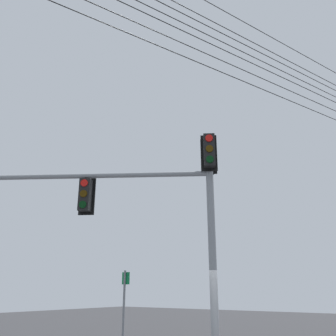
% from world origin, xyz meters
% --- Properties ---
extents(signal_mast_assembly, '(3.88, 5.87, 6.12)m').
position_xyz_m(signal_mast_assembly, '(0.29, 1.74, 4.39)').
color(signal_mast_assembly, gray).
rests_on(signal_mast_assembly, ground).
extents(route_sign_primary, '(0.11, 0.32, 2.60)m').
position_xyz_m(route_sign_primary, '(1.24, 4.03, 1.57)').
color(route_sign_primary, slate).
rests_on(route_sign_primary, ground).
extents(overhead_wire_span, '(17.34, 5.65, 3.27)m').
position_xyz_m(overhead_wire_span, '(1.67, 0.52, 9.70)').
color(overhead_wire_span, black).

